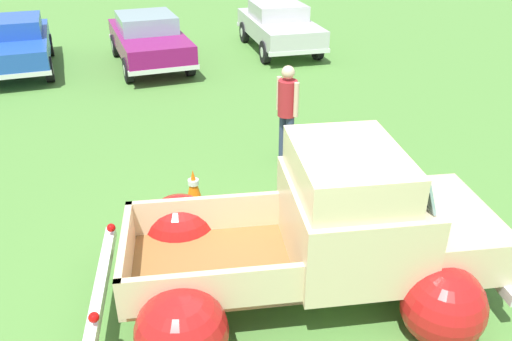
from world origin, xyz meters
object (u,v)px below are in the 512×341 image
at_px(spectator_0, 287,107).
at_px(show_car_1, 149,38).
at_px(show_car_0, 13,43).
at_px(show_car_2, 279,25).
at_px(lane_cone_0, 194,188).
at_px(vintage_pickup_truck, 328,240).

bearing_deg(spectator_0, show_car_1, -100.10).
height_order(show_car_0, show_car_2, same).
relative_size(show_car_2, lane_cone_0, 6.78).
xyz_separation_m(spectator_0, lane_cone_0, (-1.98, -1.08, -0.71)).
height_order(vintage_pickup_truck, show_car_1, vintage_pickup_truck).
height_order(show_car_1, lane_cone_0, show_car_1).
distance_m(vintage_pickup_truck, show_car_2, 11.47).
xyz_separation_m(show_car_1, show_car_2, (4.14, 0.39, -0.00)).
bearing_deg(vintage_pickup_truck, show_car_2, 82.62).
height_order(vintage_pickup_truck, lane_cone_0, vintage_pickup_truck).
distance_m(vintage_pickup_truck, show_car_1, 10.53).
xyz_separation_m(vintage_pickup_truck, spectator_0, (0.90, 3.55, 0.26)).
xyz_separation_m(show_car_0, show_car_1, (3.64, -0.67, -0.00)).
bearing_deg(show_car_1, spectator_0, 10.29).
bearing_deg(vintage_pickup_truck, spectator_0, 86.55).
height_order(show_car_0, spectator_0, spectator_0).
relative_size(show_car_0, show_car_2, 0.99).
relative_size(show_car_2, spectator_0, 2.40).
bearing_deg(spectator_0, vintage_pickup_truck, 53.74).
bearing_deg(show_car_1, lane_cone_0, -5.27).
xyz_separation_m(show_car_0, spectator_0, (5.12, -7.62, 0.24)).
relative_size(vintage_pickup_truck, show_car_0, 1.15).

